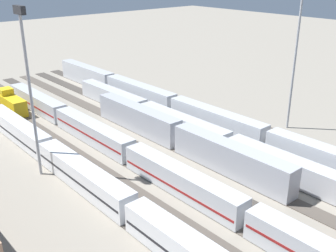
{
  "coord_description": "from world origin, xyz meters",
  "views": [
    {
      "loc": [
        -47.19,
        45.12,
        31.07
      ],
      "look_at": [
        6.26,
        -1.92,
        2.5
      ],
      "focal_mm": 42.87,
      "sensor_mm": 36.0,
      "label": 1
    }
  ],
  "objects_px": {
    "train_on_track_3": "(230,145)",
    "light_mast_0": "(298,34)",
    "train_on_track_2": "(216,122)",
    "train_on_track_6": "(131,154)",
    "train_on_track_8": "(47,150)",
    "train_on_track_4": "(179,136)",
    "train_on_track_7": "(12,104)",
    "light_mast_1": "(28,72)"
  },
  "relations": [
    {
      "from": "train_on_track_2",
      "to": "light_mast_0",
      "type": "height_order",
      "value": "light_mast_0"
    },
    {
      "from": "train_on_track_3",
      "to": "light_mast_1",
      "type": "bearing_deg",
      "value": 60.94
    },
    {
      "from": "train_on_track_8",
      "to": "light_mast_1",
      "type": "xyz_separation_m",
      "value": [
        -3.55,
        2.88,
        14.67
      ]
    },
    {
      "from": "train_on_track_3",
      "to": "train_on_track_4",
      "type": "bearing_deg",
      "value": 32.91
    },
    {
      "from": "train_on_track_4",
      "to": "light_mast_0",
      "type": "bearing_deg",
      "value": -106.43
    },
    {
      "from": "train_on_track_6",
      "to": "train_on_track_4",
      "type": "xyz_separation_m",
      "value": [
        -0.77,
        -10.0,
        0.62
      ]
    },
    {
      "from": "train_on_track_7",
      "to": "train_on_track_2",
      "type": "relative_size",
      "value": 0.08
    },
    {
      "from": "light_mast_0",
      "to": "train_on_track_8",
      "type": "bearing_deg",
      "value": 67.3
    },
    {
      "from": "train_on_track_6",
      "to": "train_on_track_8",
      "type": "bearing_deg",
      "value": 43.47
    },
    {
      "from": "train_on_track_6",
      "to": "train_on_track_4",
      "type": "bearing_deg",
      "value": -94.38
    },
    {
      "from": "train_on_track_4",
      "to": "train_on_track_6",
      "type": "bearing_deg",
      "value": 85.62
    },
    {
      "from": "train_on_track_8",
      "to": "train_on_track_4",
      "type": "height_order",
      "value": "train_on_track_4"
    },
    {
      "from": "train_on_track_7",
      "to": "train_on_track_6",
      "type": "height_order",
      "value": "train_on_track_7"
    },
    {
      "from": "train_on_track_6",
      "to": "train_on_track_2",
      "type": "relative_size",
      "value": 0.8
    },
    {
      "from": "train_on_track_7",
      "to": "train_on_track_4",
      "type": "xyz_separation_m",
      "value": [
        -39.23,
        -15.0,
        0.46
      ]
    },
    {
      "from": "train_on_track_4",
      "to": "light_mast_1",
      "type": "height_order",
      "value": "light_mast_1"
    },
    {
      "from": "train_on_track_6",
      "to": "train_on_track_2",
      "type": "height_order",
      "value": "train_on_track_2"
    },
    {
      "from": "train_on_track_7",
      "to": "train_on_track_3",
      "type": "xyz_separation_m",
      "value": [
        -46.96,
        -20.0,
        -0.14
      ]
    },
    {
      "from": "light_mast_0",
      "to": "train_on_track_4",
      "type": "bearing_deg",
      "value": 73.57
    },
    {
      "from": "train_on_track_7",
      "to": "train_on_track_4",
      "type": "height_order",
      "value": "same"
    },
    {
      "from": "train_on_track_3",
      "to": "light_mast_1",
      "type": "xyz_separation_m",
      "value": [
        15.49,
        27.88,
        14.66
      ]
    },
    {
      "from": "train_on_track_6",
      "to": "train_on_track_2",
      "type": "bearing_deg",
      "value": -91.75
    },
    {
      "from": "train_on_track_4",
      "to": "light_mast_1",
      "type": "distance_m",
      "value": 27.95
    },
    {
      "from": "light_mast_0",
      "to": "train_on_track_2",
      "type": "bearing_deg",
      "value": 62.62
    },
    {
      "from": "train_on_track_2",
      "to": "train_on_track_4",
      "type": "height_order",
      "value": "same"
    },
    {
      "from": "train_on_track_8",
      "to": "light_mast_1",
      "type": "bearing_deg",
      "value": 140.94
    },
    {
      "from": "train_on_track_2",
      "to": "train_on_track_7",
      "type": "bearing_deg",
      "value": 32.61
    },
    {
      "from": "train_on_track_8",
      "to": "train_on_track_6",
      "type": "bearing_deg",
      "value": -136.53
    },
    {
      "from": "train_on_track_7",
      "to": "train_on_track_4",
      "type": "relative_size",
      "value": 0.21
    },
    {
      "from": "light_mast_0",
      "to": "train_on_track_7",
      "type": "bearing_deg",
      "value": 40.06
    },
    {
      "from": "train_on_track_7",
      "to": "train_on_track_6",
      "type": "bearing_deg",
      "value": -172.59
    },
    {
      "from": "light_mast_1",
      "to": "train_on_track_8",
      "type": "bearing_deg",
      "value": -39.06
    },
    {
      "from": "train_on_track_6",
      "to": "train_on_track_3",
      "type": "xyz_separation_m",
      "value": [
        -8.49,
        -15.0,
        0.02
      ]
    },
    {
      "from": "train_on_track_3",
      "to": "train_on_track_6",
      "type": "bearing_deg",
      "value": 60.49
    },
    {
      "from": "train_on_track_8",
      "to": "train_on_track_3",
      "type": "height_order",
      "value": "same"
    },
    {
      "from": "train_on_track_4",
      "to": "train_on_track_2",
      "type": "bearing_deg",
      "value": -89.11
    },
    {
      "from": "train_on_track_2",
      "to": "light_mast_1",
      "type": "distance_m",
      "value": 36.56
    },
    {
      "from": "train_on_track_6",
      "to": "light_mast_1",
      "type": "height_order",
      "value": "light_mast_1"
    },
    {
      "from": "train_on_track_3",
      "to": "light_mast_0",
      "type": "relative_size",
      "value": 3.14
    },
    {
      "from": "train_on_track_8",
      "to": "train_on_track_6",
      "type": "relative_size",
      "value": 1.0
    },
    {
      "from": "train_on_track_3",
      "to": "train_on_track_4",
      "type": "xyz_separation_m",
      "value": [
        7.73,
        5.0,
        0.6
      ]
    },
    {
      "from": "train_on_track_6",
      "to": "train_on_track_3",
      "type": "bearing_deg",
      "value": -119.51
    }
  ]
}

